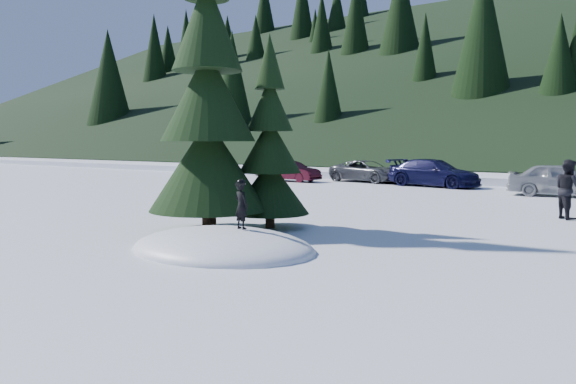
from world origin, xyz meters
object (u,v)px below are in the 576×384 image
Objects in this scene: car_0 at (275,166)px; adult_0 at (568,189)px; child_skier at (241,206)px; car_1 at (291,171)px; spruce_short at (270,153)px; car_2 at (367,171)px; car_3 at (434,173)px; spruce_tall at (208,108)px; car_4 at (561,180)px.

adult_0 is at bearing -108.69° from car_0.
car_1 is at bearing -47.41° from child_skier.
spruce_short is 1.14× the size of car_2.
spruce_short is 1.05× the size of car_3.
spruce_tall is 24.77m from car_0.
car_2 is at bearing -59.37° from child_skier.
adult_0 is at bearing -131.70° from car_3.
car_0 is at bearing 71.35° from car_4.
car_1 is (-16.98, 8.37, -0.31)m from adult_0.
adult_0 reaches higher than car_3.
car_3 is (-3.65, 19.75, -0.26)m from child_skier.
car_0 is (-13.78, 20.42, -2.62)m from spruce_tall.
car_0 is at bearing 124.01° from spruce_tall.
adult_0 is 0.43× the size of car_4.
spruce_short reaches higher than car_2.
adult_0 reaches higher than car_4.
car_0 is (-21.10, 12.05, -0.24)m from adult_0.
car_1 is (-10.65, 15.34, -1.48)m from spruce_short.
spruce_tall is at bearing -22.55° from child_skier.
spruce_short reaches higher than adult_0.
adult_0 is at bearing -173.99° from car_4.
spruce_tall is 1.97× the size of car_4.
car_4 is (15.24, -0.51, 0.12)m from car_1.
spruce_tall is at bearing 154.55° from car_4.
car_0 is at bearing 87.72° from car_3.
child_skier is at bearing 112.29° from adult_0.
child_skier reaches higher than car_2.
spruce_tall is 1.83× the size of car_2.
spruce_short is 15.58m from car_4.
child_skier is 27.39m from car_0.
car_4 reaches higher than car_0.
car_0 is 1.09× the size of car_1.
spruce_tall reaches higher than car_4.
adult_0 is at bearing -121.37° from car_2.
spruce_short is 1.31× the size of car_0.
spruce_short is at bearing 95.67° from adult_0.
car_4 is at bearing -90.78° from child_skier.
spruce_short is at bearing -53.32° from child_skier.
spruce_tall is 1.60× the size of spruce_short.
adult_0 reaches higher than car_2.
car_4 is (11.28, -2.89, 0.09)m from car_2.
car_4 is at bearing -29.67° from adult_0.
child_skier is 0.24× the size of car_4.
car_0 reaches higher than car_1.
spruce_short reaches higher than car_0.
car_3 reaches higher than car_0.
adult_0 is 16.88m from car_2.
car_4 is at bearing -98.65° from car_3.
adult_0 is at bearing 48.82° from spruce_tall.
car_3 is at bearing -93.29° from car_2.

